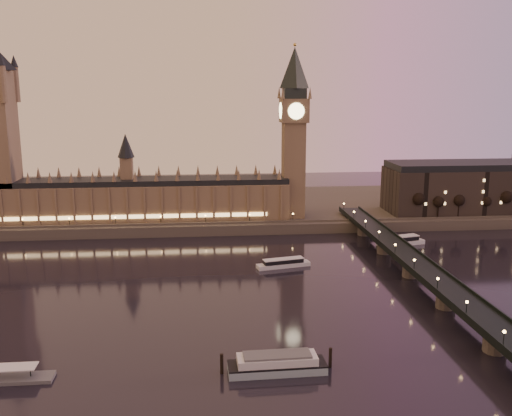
{
  "coord_description": "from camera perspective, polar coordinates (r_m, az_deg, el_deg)",
  "views": [
    {
      "loc": [
        -1.13,
        -220.29,
        83.28
      ],
      "look_at": [
        23.01,
        35.0,
        29.91
      ],
      "focal_mm": 40.0,
      "sensor_mm": 36.0,
      "label": 1
    }
  ],
  "objects": [
    {
      "name": "far_embankment",
      "position": [
        394.8,
        -0.77,
        0.02
      ],
      "size": [
        560.0,
        130.0,
        6.0
      ],
      "primitive_type": "cube",
      "color": "#423D35",
      "rests_on": "ground"
    },
    {
      "name": "ground",
      "position": [
        235.51,
        -4.84,
        -8.99
      ],
      "size": [
        700.0,
        700.0,
        0.0
      ],
      "primitive_type": "plane",
      "color": "black",
      "rests_on": "ground"
    },
    {
      "name": "moored_barge",
      "position": [
        177.31,
        2.12,
        -15.3
      ],
      "size": [
        34.16,
        9.06,
        6.26
      ],
      "rotation": [
        0.0,
        0.0,
        0.03
      ],
      "color": "#8DA8B4",
      "rests_on": "ground"
    },
    {
      "name": "cruise_boat_b",
      "position": [
        321.86,
        14.27,
        -3.21
      ],
      "size": [
        27.82,
        13.36,
        4.98
      ],
      "rotation": [
        0.0,
        0.0,
        0.26
      ],
      "color": "silver",
      "rests_on": "ground"
    },
    {
      "name": "city_block",
      "position": [
        406.85,
        23.5,
        2.15
      ],
      "size": [
        155.0,
        45.0,
        34.0
      ],
      "color": "black",
      "rests_on": "ground"
    },
    {
      "name": "westminster_bridge",
      "position": [
        251.35,
        16.67,
        -6.78
      ],
      "size": [
        13.2,
        260.0,
        15.3
      ],
      "color": "black",
      "rests_on": "ground"
    },
    {
      "name": "bare_tree_2",
      "position": [
        371.38,
        19.91,
        0.68
      ],
      "size": [
        6.86,
        6.86,
        13.95
      ],
      "color": "black",
      "rests_on": "ground"
    },
    {
      "name": "bare_tree_1",
      "position": [
        365.61,
        17.92,
        0.65
      ],
      "size": [
        6.86,
        6.86,
        13.95
      ],
      "color": "black",
      "rests_on": "ground"
    },
    {
      "name": "bare_tree_4",
      "position": [
        384.21,
        23.71,
        0.74
      ],
      "size": [
        6.86,
        6.86,
        13.95
      ],
      "color": "black",
      "rests_on": "ground"
    },
    {
      "name": "cruise_boat_a",
      "position": [
        274.18,
        2.75,
        -5.54
      ],
      "size": [
        26.6,
        11.13,
        4.16
      ],
      "rotation": [
        0.0,
        0.0,
        0.22
      ],
      "color": "silver",
      "rests_on": "ground"
    },
    {
      "name": "palace_of_westminster",
      "position": [
        348.98,
        -11.73,
        1.35
      ],
      "size": [
        180.0,
        26.62,
        52.0
      ],
      "color": "brown",
      "rests_on": "ground"
    },
    {
      "name": "bare_tree_0",
      "position": [
        360.29,
        15.86,
        0.61
      ],
      "size": [
        6.86,
        6.86,
        13.95
      ],
      "color": "black",
      "rests_on": "ground"
    },
    {
      "name": "big_ben",
      "position": [
        346.24,
        3.81,
        8.53
      ],
      "size": [
        17.68,
        17.68,
        104.0
      ],
      "color": "brown",
      "rests_on": "ground"
    },
    {
      "name": "bare_tree_3",
      "position": [
        377.59,
        21.84,
        0.71
      ],
      "size": [
        6.86,
        6.86,
        13.95
      ],
      "color": "black",
      "rests_on": "ground"
    }
  ]
}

